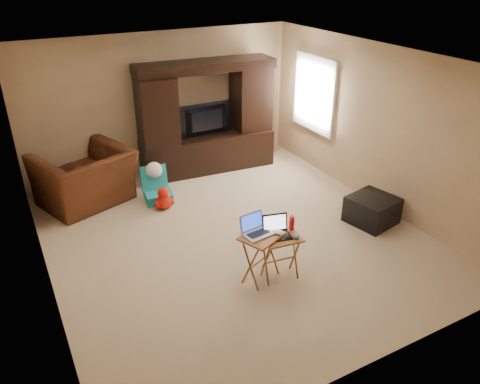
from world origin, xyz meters
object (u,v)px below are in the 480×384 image
entertainment_center (207,118)px  recliner (85,178)px  child_rocker (158,185)px  tray_table_right (280,257)px  laptop_left (258,226)px  mouse_left (278,232)px  tray_table_left (261,257)px  water_bottle (292,223)px  push_toy (243,154)px  television (208,121)px  ottoman (372,210)px  mouse_right (296,237)px  laptop_right (278,228)px  plush_toy (164,198)px

entertainment_center → recliner: size_ratio=1.81×
child_rocker → tray_table_right: tray_table_right is taller
laptop_left → mouse_left: 0.26m
tray_table_left → laptop_left: (-0.03, 0.03, 0.44)m
recliner → tray_table_right: bearing=98.5°
child_rocker → water_bottle: bearing=-62.3°
push_toy → laptop_left: laptop_left is taller
recliner → child_rocker: bearing=135.3°
mouse_left → water_bottle: (0.24, 0.06, 0.03)m
child_rocker → mouse_left: bearing=-67.4°
television → ottoman: bearing=113.8°
child_rocker → tray_table_right: 2.75m
entertainment_center → tray_table_left: entertainment_center is taller
tray_table_left → mouse_right: size_ratio=5.22×
entertainment_center → mouse_right: (-0.48, -3.59, -0.38)m
television → tray_table_left: bearing=74.9°
laptop_right → mouse_left: size_ratio=2.43×
laptop_right → recliner: bearing=132.2°
laptop_left → child_rocker: bearing=91.1°
plush_toy → ottoman: size_ratio=0.60×
recliner → ottoman: size_ratio=2.15×
entertainment_center → ottoman: entertainment_center is taller
push_toy → ottoman: 2.93m
child_rocker → television: bearing=40.2°
entertainment_center → recliner: bearing=-167.5°
laptop_right → child_rocker: bearing=117.5°
entertainment_center → water_bottle: 3.43m
recliner → television: bearing=167.0°
child_rocker → laptop_left: (0.40, -2.55, 0.47)m
push_toy → laptop_left: 3.63m
laptop_left → laptop_right: laptop_left is taller
tray_table_left → laptop_right: 0.45m
laptop_right → water_bottle: 0.25m
laptop_right → mouse_left: laptop_right is taller
ottoman → tray_table_right: bearing=-165.8°
ottoman → laptop_right: size_ratio=2.01×
tray_table_left → mouse_left: size_ratio=4.92×
entertainment_center → plush_toy: entertainment_center is taller
entertainment_center → mouse_left: (-0.65, -3.45, -0.34)m
tray_table_left → mouse_left: (0.19, -0.07, 0.35)m
television → tray_table_right: size_ratio=1.70×
mouse_right → mouse_left: bearing=140.3°
laptop_left → recliner: bearing=107.5°
push_toy → mouse_left: mouse_left is taller
recliner → mouse_left: 3.55m
laptop_right → entertainment_center: bearing=93.8°
mouse_left → water_bottle: 0.25m
laptop_right → plush_toy: bearing=119.4°
push_toy → tray_table_right: (-1.30, -3.35, 0.09)m
tray_table_left → laptop_left: size_ratio=1.91×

